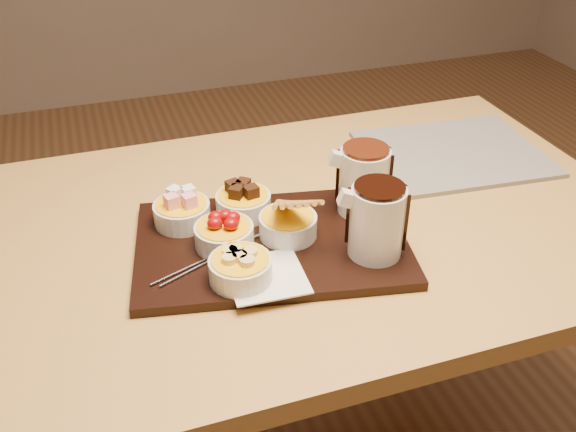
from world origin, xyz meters
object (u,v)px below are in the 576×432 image
object	(u,v)px
dining_table	(317,258)
pitcher_milk_chocolate	(364,181)
bowl_strawberries	(224,236)
newspaper	(453,153)
serving_board	(272,244)
pitcher_dark_chocolate	(377,222)

from	to	relation	value
dining_table	pitcher_milk_chocolate	distance (m)	0.19
dining_table	bowl_strawberries	xyz separation A→B (m)	(-0.19, -0.06, 0.14)
bowl_strawberries	dining_table	bearing A→B (deg)	17.34
newspaper	serving_board	bearing A→B (deg)	-152.78
pitcher_dark_chocolate	newspaper	size ratio (longest dim) A/B	0.33
newspaper	bowl_strawberries	bearing A→B (deg)	-156.69
dining_table	pitcher_dark_chocolate	bearing A→B (deg)	-77.00
dining_table	newspaper	distance (m)	0.40
dining_table	newspaper	size ratio (longest dim) A/B	3.22
bowl_strawberries	newspaper	xyz separation A→B (m)	(0.55, 0.19, -0.03)
pitcher_milk_chocolate	serving_board	bearing A→B (deg)	-158.20
pitcher_dark_chocolate	pitcher_milk_chocolate	distance (m)	0.13
dining_table	pitcher_dark_chocolate	distance (m)	0.24
serving_board	pitcher_dark_chocolate	world-z (taller)	pitcher_dark_chocolate
serving_board	pitcher_dark_chocolate	distance (m)	0.19
bowl_strawberries	pitcher_dark_chocolate	world-z (taller)	pitcher_dark_chocolate
dining_table	serving_board	xyz separation A→B (m)	(-0.11, -0.07, 0.11)
dining_table	pitcher_milk_chocolate	size ratio (longest dim) A/B	9.82
bowl_strawberries	pitcher_milk_chocolate	xyz separation A→B (m)	(0.26, 0.03, 0.04)
pitcher_milk_chocolate	newspaper	bearing A→B (deg)	39.99
dining_table	bowl_strawberries	bearing A→B (deg)	-162.66
serving_board	pitcher_milk_chocolate	bearing A→B (deg)	21.80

